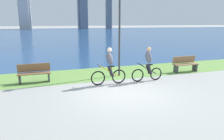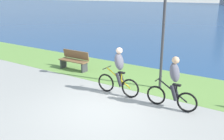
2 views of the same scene
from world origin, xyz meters
The scene contains 9 objects.
ground_plane centered at (0.00, 0.00, 0.00)m, with size 300.00×300.00×0.00m, color #9E9E99.
grass_strip_bayside centered at (0.00, 3.43, 0.00)m, with size 120.00×3.03×0.01m, color #6B9947.
bay_water_surface centered at (0.00, 48.37, 0.00)m, with size 300.00×86.85×0.00m, color navy.
cyclist_lead centered at (-0.21, 1.32, 0.84)m, with size 1.68×0.52×1.71m.
cyclist_trailing centered at (1.76, 1.30, 0.84)m, with size 1.63×0.52×1.68m.
bench_near_path centered at (4.73, 2.36, 0.45)m, with size 1.50×0.47×0.90m.
bench_far_along_path centered at (-3.52, 2.74, 0.45)m, with size 1.50×0.47×0.90m.
lamppost_tall centered at (0.78, 2.71, 2.79)m, with size 0.28×0.28×4.32m.
city_skyline_far_shore centered at (6.81, 81.34, 9.58)m, with size 37.19×5.46×24.56m.
Camera 1 is at (-2.99, -7.63, 2.84)m, focal length 33.58 mm.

